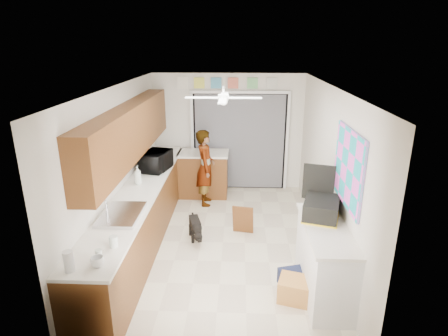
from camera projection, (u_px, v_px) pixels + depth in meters
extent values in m
plane|color=beige|center=(223.00, 242.00, 6.11)|extent=(5.00, 5.00, 0.00)
plane|color=white|center=(223.00, 87.00, 5.30)|extent=(5.00, 5.00, 0.00)
plane|color=silver|center=(228.00, 132.00, 8.07)|extent=(3.20, 0.00, 3.20)
plane|color=silver|center=(210.00, 261.00, 3.34)|extent=(3.20, 0.00, 3.20)
plane|color=silver|center=(119.00, 169.00, 5.77)|extent=(0.00, 5.00, 5.00)
plane|color=silver|center=(329.00, 172.00, 5.64)|extent=(0.00, 5.00, 5.00)
cube|color=brown|center=(142.00, 216.00, 6.01)|extent=(0.60, 4.80, 0.90)
cube|color=white|center=(141.00, 189.00, 5.86)|extent=(0.62, 4.80, 0.04)
cube|color=brown|center=(130.00, 131.00, 5.78)|extent=(0.32, 4.00, 0.80)
cube|color=silver|center=(121.00, 215.00, 4.91)|extent=(0.50, 0.76, 0.06)
cylinder|color=silver|center=(106.00, 208.00, 4.88)|extent=(0.03, 0.03, 0.22)
cube|color=brown|center=(203.00, 175.00, 7.87)|extent=(1.00, 0.60, 0.90)
cube|color=white|center=(203.00, 153.00, 7.72)|extent=(1.04, 0.64, 0.04)
cube|color=black|center=(239.00, 142.00, 8.10)|extent=(2.00, 0.06, 2.10)
cube|color=slate|center=(239.00, 142.00, 8.06)|extent=(1.90, 0.03, 2.05)
cube|color=white|center=(193.00, 142.00, 8.11)|extent=(0.06, 0.04, 2.10)
cube|color=white|center=(287.00, 143.00, 8.03)|extent=(0.06, 0.04, 2.10)
cube|color=white|center=(240.00, 92.00, 7.73)|extent=(2.10, 0.04, 0.06)
cube|color=#DBE04A|center=(199.00, 83.00, 7.73)|extent=(0.22, 0.02, 0.22)
cube|color=#489AC0|center=(216.00, 83.00, 7.72)|extent=(0.22, 0.02, 0.22)
cube|color=#D56450|center=(233.00, 83.00, 7.70)|extent=(0.22, 0.02, 0.22)
cube|color=#6DBF74|center=(252.00, 83.00, 7.69)|extent=(0.22, 0.02, 0.22)
cube|color=beige|center=(272.00, 83.00, 7.67)|extent=(0.22, 0.02, 0.22)
cube|color=silver|center=(182.00, 83.00, 7.74)|extent=(0.22, 0.02, 0.26)
cube|color=white|center=(324.00, 261.00, 4.77)|extent=(0.50, 1.40, 0.90)
cube|color=white|center=(327.00, 228.00, 4.62)|extent=(0.54, 1.44, 0.04)
cube|color=#FF5DE5|center=(348.00, 168.00, 4.57)|extent=(0.03, 1.15, 0.95)
cube|color=white|center=(223.00, 98.00, 5.55)|extent=(1.14, 1.14, 0.24)
imported|color=black|center=(156.00, 161.00, 6.62)|extent=(0.54, 0.68, 0.34)
imported|color=silver|center=(138.00, 175.00, 5.97)|extent=(0.13, 0.13, 0.30)
imported|color=white|center=(98.00, 262.00, 3.79)|extent=(0.14, 0.14, 0.11)
cylinder|color=silver|center=(114.00, 242.00, 4.15)|extent=(0.10, 0.10, 0.13)
cylinder|color=silver|center=(99.00, 254.00, 3.93)|extent=(0.09, 0.09, 0.11)
cylinder|color=white|center=(69.00, 261.00, 3.70)|extent=(0.13, 0.13, 0.22)
cube|color=black|center=(321.00, 208.00, 4.85)|extent=(0.57, 0.66, 0.24)
cube|color=yellow|center=(321.00, 216.00, 4.88)|extent=(0.59, 0.68, 0.02)
cube|color=black|center=(319.00, 182.00, 5.04)|extent=(0.41, 0.15, 0.50)
cube|color=#CA8B3F|center=(297.00, 290.00, 4.71)|extent=(0.53, 0.46, 0.29)
cube|color=#161C38|center=(294.00, 279.00, 4.98)|extent=(0.44, 0.40, 0.23)
cube|color=brown|center=(243.00, 220.00, 6.31)|extent=(0.37, 0.20, 0.52)
imported|color=white|center=(205.00, 168.00, 7.35)|extent=(0.40, 0.58, 1.52)
cube|color=black|center=(195.00, 228.00, 6.17)|extent=(0.35, 0.55, 0.40)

